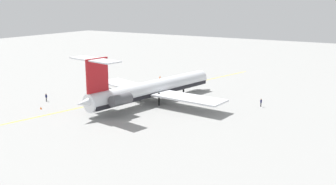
# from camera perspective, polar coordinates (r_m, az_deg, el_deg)

# --- Properties ---
(ground) EXTENTS (295.93, 295.93, 0.00)m
(ground) POSITION_cam_1_polar(r_m,az_deg,el_deg) (98.85, -7.15, 0.07)
(ground) COLOR gray
(main_jetliner) EXTENTS (39.93, 35.50, 11.68)m
(main_jetliner) POSITION_cam_1_polar(r_m,az_deg,el_deg) (86.91, -2.74, 0.48)
(main_jetliner) COLOR silver
(main_jetliner) RESTS_ON ground
(ground_crew_near_nose) EXTENTS (0.29, 0.42, 1.83)m
(ground_crew_near_nose) POSITION_cam_1_polar(r_m,az_deg,el_deg) (93.00, -17.29, -0.55)
(ground_crew_near_nose) COLOR black
(ground_crew_near_nose) RESTS_ON ground
(ground_crew_near_tail) EXTENTS (0.29, 0.43, 1.82)m
(ground_crew_near_tail) POSITION_cam_1_polar(r_m,az_deg,el_deg) (86.63, 13.37, -1.30)
(ground_crew_near_tail) COLOR black
(ground_crew_near_tail) RESTS_ON ground
(safety_cone_nose) EXTENTS (0.40, 0.40, 0.55)m
(safety_cone_nose) POSITION_cam_1_polar(r_m,az_deg,el_deg) (116.23, -1.18, 2.30)
(safety_cone_nose) COLOR #EA590F
(safety_cone_nose) RESTS_ON ground
(safety_cone_wingtip) EXTENTS (0.40, 0.40, 0.55)m
(safety_cone_wingtip) POSITION_cam_1_polar(r_m,az_deg,el_deg) (86.92, -17.99, -2.15)
(safety_cone_wingtip) COLOR #EA590F
(safety_cone_wingtip) RESTS_ON ground
(safety_cone_tail) EXTENTS (0.40, 0.40, 0.55)m
(safety_cone_tail) POSITION_cam_1_polar(r_m,az_deg,el_deg) (114.31, -1.19, 2.12)
(safety_cone_tail) COLOR #EA590F
(safety_cone_tail) RESTS_ON ground
(taxiway_centreline) EXTENTS (96.41, 23.56, 0.01)m
(taxiway_centreline) POSITION_cam_1_polar(r_m,az_deg,el_deg) (92.91, -6.22, -0.76)
(taxiway_centreline) COLOR gold
(taxiway_centreline) RESTS_ON ground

